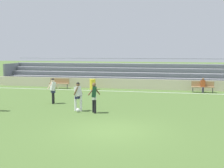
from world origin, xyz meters
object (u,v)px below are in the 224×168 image
at_px(bench_near_wall_gap, 59,82).
at_px(player_white_trailing_run, 53,89).
at_px(bleacher_stand, 138,74).
at_px(trash_bin, 93,84).
at_px(soccer_ball, 78,110).
at_px(spectator_seated, 203,84).
at_px(player_dark_pressing_high, 94,95).
at_px(bench_far_right, 203,86).
at_px(player_white_wide_left, 78,94).

bearing_deg(bench_near_wall_gap, player_white_trailing_run, -70.59).
bearing_deg(player_white_trailing_run, bleacher_stand, 69.84).
relative_size(trash_bin, player_white_trailing_run, 0.57).
bearing_deg(soccer_ball, bench_near_wall_gap, 117.66).
xyz_separation_m(bleacher_stand, spectator_seated, (5.82, -3.85, -0.44)).
relative_size(bleacher_stand, player_dark_pressing_high, 16.35).
bearing_deg(soccer_ball, bench_far_right, 52.12).
bearing_deg(trash_bin, bleacher_stand, 48.72).
xyz_separation_m(player_white_wide_left, soccer_ball, (0.08, -0.29, -0.86)).
xyz_separation_m(bench_near_wall_gap, trash_bin, (3.20, -0.23, -0.08)).
relative_size(bench_near_wall_gap, player_white_wide_left, 1.10).
relative_size(spectator_seated, player_white_wide_left, 0.74).
bearing_deg(spectator_seated, trash_bin, -179.28).
bearing_deg(bench_far_right, player_dark_pressing_high, -124.18).
bearing_deg(player_white_trailing_run, player_white_wide_left, -39.31).
bearing_deg(spectator_seated, player_white_wide_left, -129.37).
xyz_separation_m(spectator_seated, player_white_trailing_run, (-9.90, -7.27, 0.27)).
bearing_deg(spectator_seated, bench_near_wall_gap, 179.47).
xyz_separation_m(bleacher_stand, player_white_trailing_run, (-4.08, -11.12, -0.17)).
height_order(bleacher_stand, player_white_wide_left, bleacher_stand).
distance_m(spectator_seated, soccer_ball, 12.09).
relative_size(bleacher_stand, player_white_wide_left, 16.68).
bearing_deg(player_dark_pressing_high, trash_bin, 106.48).
xyz_separation_m(bench_near_wall_gap, spectator_seated, (12.50, -0.12, 0.16)).
bearing_deg(bench_near_wall_gap, player_dark_pressing_high, -58.13).
xyz_separation_m(bench_far_right, trash_bin, (-9.30, -0.23, -0.08)).
relative_size(bench_near_wall_gap, spectator_seated, 1.49).
relative_size(bench_near_wall_gap, player_dark_pressing_high, 1.08).
distance_m(spectator_seated, player_white_wide_left, 11.90).
bearing_deg(player_dark_pressing_high, bench_far_right, 55.82).
bearing_deg(trash_bin, bench_far_right, 1.44).
relative_size(spectator_seated, soccer_ball, 5.50).
height_order(player_dark_pressing_high, player_white_trailing_run, player_dark_pressing_high).
distance_m(bench_far_right, soccer_ball, 12.17).
xyz_separation_m(trash_bin, soccer_ball, (1.83, -9.37, -0.35)).
bearing_deg(player_white_wide_left, bench_far_right, 50.98).
bearing_deg(player_dark_pressing_high, bleacher_stand, 86.95).
relative_size(bleacher_stand, spectator_seated, 22.59).
relative_size(bleacher_stand, player_white_trailing_run, 16.70).
bearing_deg(bleacher_stand, bench_near_wall_gap, -150.82).
xyz_separation_m(spectator_seated, soccer_ball, (-7.47, -9.49, -0.59)).
bearing_deg(bench_far_right, spectator_seated, -90.00).
distance_m(player_dark_pressing_high, soccer_ball, 1.29).
bearing_deg(spectator_seated, soccer_ball, -128.22).
xyz_separation_m(player_white_wide_left, player_white_trailing_run, (-2.35, 1.93, -0.00)).
bearing_deg(bench_near_wall_gap, bleacher_stand, 29.18).
height_order(bleacher_stand, player_dark_pressing_high, bleacher_stand).
height_order(bench_far_right, player_white_wide_left, player_white_wide_left).
relative_size(bleacher_stand, bench_near_wall_gap, 15.18).
height_order(bench_near_wall_gap, player_white_wide_left, player_white_wide_left).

